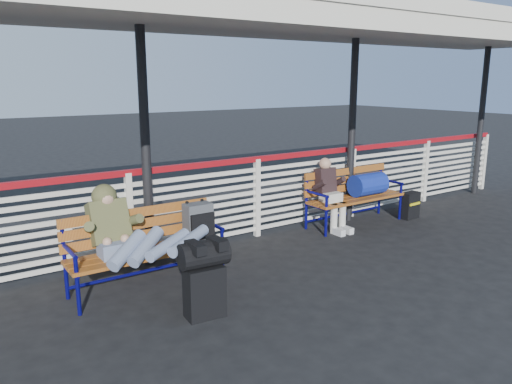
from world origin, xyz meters
TOP-DOWN VIEW (x-y plane):
  - ground at (0.00, 0.00)m, footprint 60.00×60.00m
  - fence at (0.00, 1.90)m, footprint 12.08×0.08m
  - canopy at (-0.00, 0.87)m, footprint 12.60×3.60m
  - luggage_stack at (-1.95, -0.01)m, footprint 0.51×0.31m
  - bench_left at (-1.95, 1.02)m, footprint 1.80×0.56m
  - bench_right at (1.85, 1.53)m, footprint 1.80×0.56m
  - traveler_man at (-2.30, 0.67)m, footprint 0.94×1.63m
  - companion_person at (1.16, 1.53)m, footprint 0.32×0.66m
  - suitcase_side at (2.76, 1.23)m, footprint 0.34×0.22m

SIDE VIEW (x-z plane):
  - ground at x=0.00m, z-range 0.00..0.00m
  - suitcase_side at x=2.76m, z-range 0.00..0.46m
  - luggage_stack at x=-1.95m, z-range 0.04..0.84m
  - bench_left at x=-1.95m, z-range 0.13..1.06m
  - companion_person at x=1.16m, z-range 0.02..1.17m
  - bench_right at x=1.85m, z-range 0.15..1.07m
  - fence at x=0.00m, z-range 0.04..1.28m
  - traveler_man at x=-2.30m, z-range 0.31..1.08m
  - canopy at x=0.00m, z-range 1.46..4.62m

